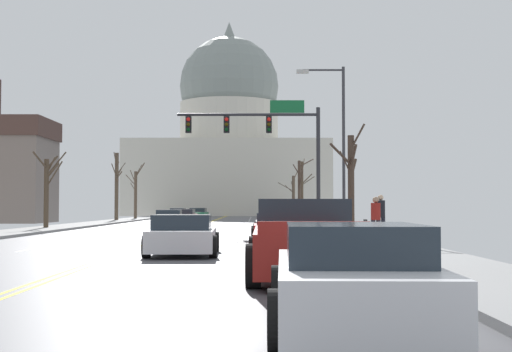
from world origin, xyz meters
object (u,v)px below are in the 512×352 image
sedan_near_01 (281,229)px  pickup_truck_near_03 (308,243)px  sedan_near_04 (356,279)px  street_lamp_right (341,135)px  signal_gantry (272,136)px  sedan_near_02 (186,236)px  pedestrian_01 (379,217)px  sedan_oncoming_00 (172,219)px  sedan_oncoming_01 (187,217)px  pedestrian_00 (384,215)px  bicycle_parked (368,232)px  sedan_oncoming_03 (181,213)px  sedan_near_00 (277,225)px  sedan_oncoming_02 (201,214)px

sedan_near_01 → pickup_truck_near_03: 14.26m
sedan_near_01 → sedan_near_04: (0.29, -20.22, 0.04)m
street_lamp_right → sedan_near_01: bearing=-123.9°
signal_gantry → sedan_near_04: size_ratio=1.68×
sedan_near_02 → pedestrian_01: size_ratio=2.72×
sedan_oncoming_00 → sedan_oncoming_01: size_ratio=0.95×
pedestrian_00 → sedan_near_04: bearing=-100.8°
sedan_oncoming_01 → pedestrian_00: pedestrian_00 is taller
sedan_near_02 → sedan_oncoming_01: bearing=95.7°
street_lamp_right → bicycle_parked: (0.36, -5.76, -4.25)m
sedan_oncoming_03 → pedestrian_01: 61.15m
street_lamp_right → bicycle_parked: street_lamp_right is taller
sedan_near_02 → pickup_truck_near_03: size_ratio=0.85×
sedan_near_02 → sedan_oncoming_01: sedan_near_02 is taller
sedan_near_00 → sedan_near_04: 26.62m
pickup_truck_near_03 → sedan_oncoming_03: size_ratio=1.16×
pickup_truck_near_03 → signal_gantry: bearing=90.7°
street_lamp_right → sedan_oncoming_02: street_lamp_right is taller
street_lamp_right → pedestrian_01: street_lamp_right is taller
sedan_oncoming_01 → pedestrian_01: 35.03m
street_lamp_right → sedan_near_04: size_ratio=1.65×
signal_gantry → sedan_oncoming_00: signal_gantry is taller
sedan_oncoming_02 → sedan_oncoming_00: bearing=-90.4°
sedan_oncoming_00 → sedan_oncoming_02: sedan_oncoming_02 is taller
street_lamp_right → sedan_oncoming_02: (-9.55, 38.93, -4.15)m
pedestrian_00 → street_lamp_right: bearing=103.0°
sedan_near_01 → sedan_oncoming_01: (-6.78, 30.16, 0.00)m
sedan_oncoming_03 → pedestrian_00: 58.62m
sedan_near_02 → sedan_near_00: bearing=77.4°
sedan_near_01 → sedan_near_02: 7.83m
sedan_oncoming_01 → sedan_oncoming_02: (0.12, 13.06, 0.03)m
sedan_oncoming_00 → bicycle_parked: sedan_oncoming_00 is taller
street_lamp_right → sedan_oncoming_01: (-9.67, 25.87, -4.18)m
sedan_near_00 → sedan_near_02: size_ratio=1.00×
sedan_oncoming_01 → signal_gantry: bearing=-71.1°
sedan_oncoming_01 → sedan_near_00: bearing=-74.1°
sedan_oncoming_02 → pedestrian_01: bearing=-77.8°
sedan_near_04 → pedestrian_01: pedestrian_01 is taller
pedestrian_01 → sedan_oncoming_00: bearing=113.1°
pedestrian_01 → street_lamp_right: bearing=93.6°
sedan_near_04 → sedan_oncoming_02: 63.82m
sedan_near_00 → sedan_oncoming_01: size_ratio=0.98×
sedan_oncoming_03 → pedestrian_00: pedestrian_00 is taller
pedestrian_01 → sedan_oncoming_01: bearing=106.9°
sedan_near_00 → pedestrian_01: 10.34m
sedan_near_02 → sedan_near_04: 13.43m
pickup_truck_near_03 → sedan_oncoming_02: size_ratio=1.19×
pedestrian_01 → signal_gantry: bearing=104.0°
street_lamp_right → sedan_oncoming_01: bearing=110.5°
sedan_oncoming_02 → sedan_oncoming_03: (-3.43, 13.06, -0.03)m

